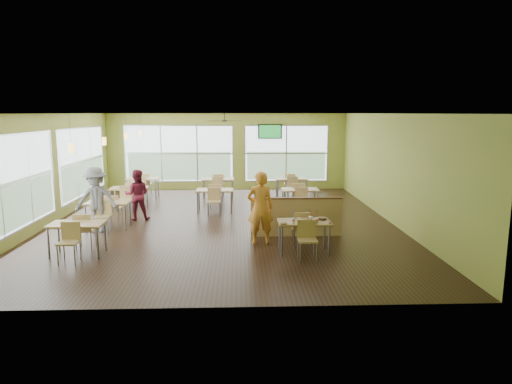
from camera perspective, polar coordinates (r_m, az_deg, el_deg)
room at (r=13.33m, az=-4.29°, el=2.86°), size 12.00×12.04×3.20m
window_bays at (r=16.69m, az=-13.04°, el=3.62°), size 9.24×10.24×2.38m
main_table at (r=10.65m, az=6.03°, el=-4.26°), size 1.22×1.52×0.87m
half_wall_divider at (r=12.07m, az=5.05°, el=-3.08°), size 2.40×0.14×1.04m
dining_tables at (r=15.23m, az=-7.96°, el=-0.01°), size 6.92×8.72×0.87m
pendant_lights at (r=14.40m, az=-17.15°, el=6.39°), size 0.11×7.31×0.86m
ceiling_fan at (r=16.23m, az=-3.96°, el=8.88°), size 1.25×1.25×0.29m
tv_backwall at (r=19.17m, az=1.76°, el=7.57°), size 1.00×0.07×0.60m
man_plaid at (r=11.22m, az=0.53°, el=-2.01°), size 0.69×0.47×1.82m
patron_maroon at (r=14.26m, az=-14.65°, el=-0.35°), size 0.80×0.65×1.54m
patron_grey at (r=13.11m, az=-19.34°, el=-0.93°), size 1.17×0.69×1.78m
cup_blue at (r=10.40m, az=4.70°, el=-3.53°), size 0.09×0.09×0.32m
cup_yellow at (r=10.43m, az=5.39°, el=-3.51°), size 0.09×0.09×0.31m
cup_red_near at (r=10.54m, az=6.85°, el=-3.37°), size 0.10×0.10×0.35m
cup_red_far at (r=10.47m, az=7.60°, el=-3.50°), size 0.09×0.09×0.32m
food_basket at (r=10.81m, az=8.27°, el=-3.28°), size 0.23×0.23×0.05m
ketchup_cup at (r=10.47m, az=9.23°, el=-3.84°), size 0.05×0.05×0.02m
wrapper_left at (r=10.26m, az=3.47°, el=-3.95°), size 0.19×0.17×0.04m
wrapper_mid at (r=10.76m, az=6.24°, el=-3.33°), size 0.19×0.17×0.05m
wrapper_right at (r=10.46m, az=7.35°, el=-3.77°), size 0.16×0.14×0.04m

